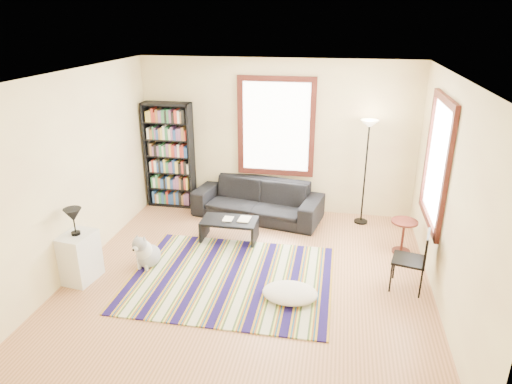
% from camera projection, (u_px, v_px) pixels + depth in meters
% --- Properties ---
extents(floor, '(5.00, 5.00, 0.10)m').
position_uv_depth(floor, '(250.00, 279.00, 6.52)').
color(floor, tan).
rests_on(floor, ground).
extents(ceiling, '(5.00, 5.00, 0.10)m').
position_uv_depth(ceiling, '(248.00, 71.00, 5.47)').
color(ceiling, white).
rests_on(ceiling, floor).
extents(wall_back, '(5.00, 0.10, 2.80)m').
position_uv_depth(wall_back, '(276.00, 137.00, 8.33)').
color(wall_back, '#FFF4AB').
rests_on(wall_back, floor).
extents(wall_front, '(5.00, 0.10, 2.80)m').
position_uv_depth(wall_front, '(187.00, 293.00, 3.66)').
color(wall_front, '#FFF4AB').
rests_on(wall_front, floor).
extents(wall_left, '(0.10, 5.00, 2.80)m').
position_uv_depth(wall_left, '(72.00, 173.00, 6.43)').
color(wall_left, '#FFF4AB').
rests_on(wall_left, floor).
extents(wall_right, '(0.10, 5.00, 2.80)m').
position_uv_depth(wall_right, '(454.00, 198.00, 5.56)').
color(wall_right, '#FFF4AB').
rests_on(wall_right, floor).
extents(window_back, '(1.20, 0.06, 1.60)m').
position_uv_depth(window_back, '(276.00, 127.00, 8.18)').
color(window_back, white).
rests_on(window_back, wall_back).
extents(window_right, '(0.06, 1.20, 1.60)m').
position_uv_depth(window_right, '(437.00, 162.00, 6.23)').
color(window_right, white).
rests_on(window_right, wall_right).
extents(rug, '(2.81, 2.25, 0.02)m').
position_uv_depth(rug, '(231.00, 278.00, 6.44)').
color(rug, '#150D44').
rests_on(rug, floor).
extents(sofa, '(2.43, 1.32, 0.67)m').
position_uv_depth(sofa, '(258.00, 200.00, 8.30)').
color(sofa, black).
rests_on(sofa, floor).
extents(bookshelf, '(0.90, 0.30, 2.00)m').
position_uv_depth(bookshelf, '(170.00, 156.00, 8.60)').
color(bookshelf, black).
rests_on(bookshelf, floor).
extents(coffee_table, '(0.92, 0.54, 0.36)m').
position_uv_depth(coffee_table, '(229.00, 230.00, 7.50)').
color(coffee_table, black).
rests_on(coffee_table, floor).
extents(book_a, '(0.22, 0.16, 0.02)m').
position_uv_depth(book_a, '(223.00, 219.00, 7.45)').
color(book_a, beige).
rests_on(book_a, coffee_table).
extents(book_b, '(0.20, 0.27, 0.02)m').
position_uv_depth(book_b, '(239.00, 219.00, 7.45)').
color(book_b, beige).
rests_on(book_b, coffee_table).
extents(floor_cushion, '(0.79, 0.63, 0.18)m').
position_uv_depth(floor_cushion, '(290.00, 293.00, 5.95)').
color(floor_cushion, beige).
rests_on(floor_cushion, floor).
extents(floor_lamp, '(0.33, 0.33, 1.86)m').
position_uv_depth(floor_lamp, '(365.00, 173.00, 7.86)').
color(floor_lamp, black).
rests_on(floor_lamp, floor).
extents(side_table, '(0.41, 0.41, 0.54)m').
position_uv_depth(side_table, '(403.00, 237.00, 7.07)').
color(side_table, '#4B1A12').
rests_on(side_table, floor).
extents(folding_chair, '(0.50, 0.48, 0.86)m').
position_uv_depth(folding_chair, '(409.00, 260.00, 6.07)').
color(folding_chair, black).
rests_on(folding_chair, floor).
extents(white_cabinet, '(0.44, 0.55, 0.70)m').
position_uv_depth(white_cabinet, '(80.00, 257.00, 6.31)').
color(white_cabinet, silver).
rests_on(white_cabinet, floor).
extents(table_lamp, '(0.26, 0.26, 0.38)m').
position_uv_depth(table_lamp, '(74.00, 222.00, 6.11)').
color(table_lamp, black).
rests_on(table_lamp, white_cabinet).
extents(dog, '(0.49, 0.61, 0.54)m').
position_uv_depth(dog, '(148.00, 249.00, 6.69)').
color(dog, '#ABABAB').
rests_on(dog, floor).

